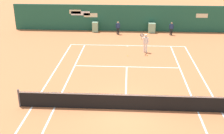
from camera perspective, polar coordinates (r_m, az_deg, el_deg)
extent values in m
plane|color=#C67042|center=(16.43, 2.64, -8.33)|extent=(80.00, 80.00, 0.00)
cube|color=white|center=(27.18, 3.03, 4.23)|extent=(10.60, 0.10, 0.01)
cube|color=white|center=(17.29, -15.37, -7.52)|extent=(0.10, 23.40, 0.01)
cube|color=white|center=(16.93, -11.16, -7.78)|extent=(0.10, 23.40, 0.01)
cube|color=white|center=(16.89, 16.48, -8.40)|extent=(0.10, 23.40, 0.01)
cube|color=white|center=(17.24, 20.74, -8.32)|extent=(0.10, 23.40, 0.01)
cube|color=white|center=(22.19, 2.90, 0.05)|extent=(8.00, 0.10, 0.01)
cube|color=white|center=(19.26, 2.79, -3.51)|extent=(0.10, 6.40, 0.01)
cube|color=white|center=(27.03, 3.03, 4.13)|extent=(0.10, 0.24, 0.01)
cylinder|color=#4C4C51|center=(17.27, -17.76, -5.82)|extent=(0.10, 0.10, 1.07)
cube|color=black|center=(16.19, 2.66, -6.88)|extent=(12.00, 0.03, 0.95)
cube|color=white|center=(15.98, 2.69, -5.49)|extent=(12.00, 0.04, 0.06)
cube|color=#1E5642|center=(31.93, 3.18, 9.54)|extent=(25.00, 0.24, 2.82)
cube|color=beige|center=(32.19, -7.25, 10.70)|extent=(1.25, 0.02, 0.44)
cube|color=beige|center=(32.00, -4.24, 10.11)|extent=(1.50, 0.02, 0.44)
cube|color=white|center=(32.12, -6.19, 10.43)|extent=(2.05, 0.02, 0.44)
cube|color=beige|center=(32.64, 17.22, 9.59)|extent=(1.22, 0.02, 0.44)
cube|color=#8CB793|center=(31.80, -3.30, 7.88)|extent=(0.60, 0.70, 1.08)
cube|color=#8CB793|center=(31.70, 7.79, 7.63)|extent=(0.74, 0.70, 1.05)
cylinder|color=white|center=(25.34, 6.74, 3.72)|extent=(0.13, 0.13, 0.80)
cylinder|color=white|center=(25.38, 6.34, 3.76)|extent=(0.13, 0.13, 0.80)
cube|color=white|center=(25.16, 6.60, 5.20)|extent=(0.40, 0.28, 0.56)
sphere|color=beige|center=(25.05, 6.64, 6.05)|extent=(0.22, 0.22, 0.22)
cylinder|color=white|center=(25.03, 6.65, 6.24)|extent=(0.21, 0.21, 0.06)
cylinder|color=white|center=(25.13, 7.09, 5.07)|extent=(0.08, 0.08, 0.54)
cylinder|color=beige|center=(24.88, 6.00, 5.59)|extent=(0.21, 0.54, 0.08)
cylinder|color=black|center=(24.59, 5.88, 5.67)|extent=(0.03, 0.03, 0.22)
torus|color=black|center=(24.53, 5.91, 6.23)|extent=(0.30, 0.10, 0.30)
cylinder|color=silver|center=(24.53, 5.91, 6.23)|extent=(0.25, 0.07, 0.26)
cylinder|color=black|center=(30.78, 1.31, 7.05)|extent=(0.11, 0.11, 0.69)
cylinder|color=black|center=(30.76, 1.02, 7.05)|extent=(0.11, 0.11, 0.69)
cube|color=navy|center=(30.62, 1.17, 8.11)|extent=(0.33, 0.22, 0.48)
sphere|color=tan|center=(30.54, 1.18, 8.72)|extent=(0.19, 0.19, 0.19)
cylinder|color=navy|center=(30.65, 1.53, 8.06)|extent=(0.07, 0.07, 0.47)
cylinder|color=navy|center=(30.61, 0.81, 8.04)|extent=(0.07, 0.07, 0.47)
cylinder|color=black|center=(31.07, 11.64, 6.75)|extent=(0.11, 0.11, 0.69)
cylinder|color=black|center=(31.06, 11.36, 6.76)|extent=(0.11, 0.11, 0.69)
cube|color=navy|center=(30.92, 11.58, 7.80)|extent=(0.32, 0.20, 0.48)
sphere|color=#8C664C|center=(30.84, 11.63, 8.40)|extent=(0.19, 0.19, 0.19)
cylinder|color=navy|center=(30.94, 11.93, 7.72)|extent=(0.07, 0.07, 0.46)
cylinder|color=navy|center=(30.92, 11.22, 7.76)|extent=(0.07, 0.07, 0.46)
sphere|color=#CCE033|center=(24.69, 6.99, 2.31)|extent=(0.07, 0.07, 0.07)
sphere|color=#CCE033|center=(24.43, 3.13, 2.22)|extent=(0.07, 0.07, 0.07)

